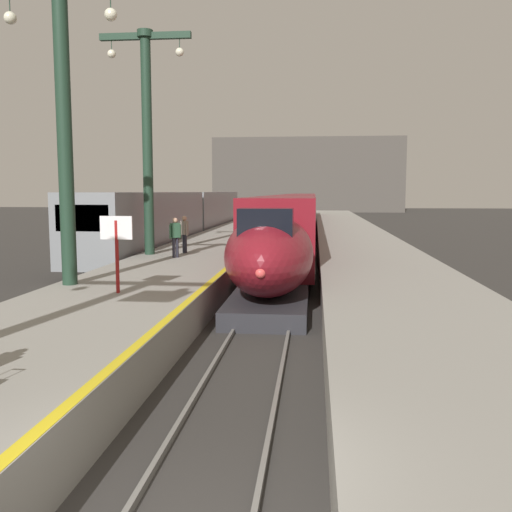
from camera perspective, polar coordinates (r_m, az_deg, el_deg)
platform_left at (r=30.81m, az=-4.32°, el=0.34°), size 4.80×110.00×1.05m
platform_right at (r=30.44m, az=10.86°, el=0.16°), size 4.80×110.00×1.05m
platform_left_safety_stripe at (r=30.44m, az=-0.10°, el=1.28°), size 0.20×107.80×0.01m
rail_main_left at (r=33.18m, az=2.15°, el=-0.02°), size 0.08×110.00×0.12m
rail_main_right at (r=33.12m, az=4.74°, el=-0.05°), size 0.08×110.00×0.12m
rail_secondary_left at (r=34.66m, az=-11.33°, el=0.14°), size 0.08×110.00×0.12m
rail_secondary_right at (r=34.25m, az=-8.93°, el=0.11°), size 0.08×110.00×0.12m
highspeed_train_main at (r=42.26m, az=4.02°, el=3.96°), size 2.92×56.38×3.60m
regional_train_adjacent at (r=41.60m, az=-7.32°, el=4.11°), size 2.85×36.60×3.80m
station_column_mid at (r=17.88m, az=-18.87°, el=14.20°), size 4.00×0.68×8.72m
station_column_far at (r=25.67m, az=-10.96°, el=13.09°), size 4.00×0.68×9.65m
passenger_mid_platform at (r=25.78m, az=-7.23°, el=2.48°), size 0.41×0.46×1.69m
passenger_far_waiting at (r=24.07m, az=-8.16°, el=2.18°), size 0.42×0.44×1.69m
departure_info_board at (r=15.89m, az=-13.90°, el=1.73°), size 0.90×0.10×2.12m
terminus_back_wall at (r=107.45m, az=5.22°, el=8.17°), size 36.00×2.00×14.00m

